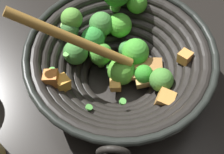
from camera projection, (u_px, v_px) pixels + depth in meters
The scene contains 2 objects.
ground_plane at pixel (119, 81), 0.64m from camera, with size 4.00×4.00×0.00m, color black.
wok at pixel (119, 60), 0.58m from camera, with size 0.36×0.36×0.21m.
Camera 1 is at (0.18, 0.28, 0.55)m, focal length 47.88 mm.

